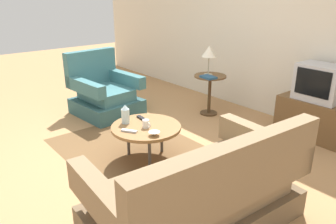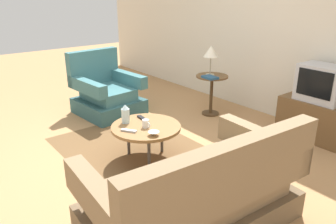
{
  "view_description": "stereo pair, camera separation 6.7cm",
  "coord_description": "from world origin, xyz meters",
  "px_view_note": "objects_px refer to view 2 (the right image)",
  "views": [
    {
      "loc": [
        2.93,
        -2.08,
        1.87
      ],
      "look_at": [
        0.2,
        0.16,
        0.55
      ],
      "focal_mm": 35.2,
      "sensor_mm": 36.0,
      "label": 1
    },
    {
      "loc": [
        2.97,
        -2.03,
        1.87
      ],
      "look_at": [
        0.2,
        0.16,
        0.55
      ],
      "focal_mm": 35.2,
      "sensor_mm": 36.0,
      "label": 2
    }
  ],
  "objects_px": {
    "coffee_table": "(146,128)",
    "vase": "(125,114)",
    "bowl": "(154,133)",
    "tv_remote_silver": "(129,131)",
    "mug": "(146,124)",
    "couch": "(196,197)",
    "side_table": "(212,87)",
    "tv_remote_dark": "(142,118)",
    "book": "(210,77)",
    "armchair": "(106,94)",
    "table_lamp": "(211,52)",
    "television": "(322,83)",
    "tv_stand": "(316,119)"
  },
  "relations": [
    {
      "from": "side_table",
      "to": "tv_stand",
      "type": "relative_size",
      "value": 0.69
    },
    {
      "from": "couch",
      "to": "book",
      "type": "height_order",
      "value": "couch"
    },
    {
      "from": "coffee_table",
      "to": "vase",
      "type": "xyz_separation_m",
      "value": [
        -0.21,
        -0.13,
        0.14
      ]
    },
    {
      "from": "vase",
      "to": "tv_remote_dark",
      "type": "distance_m",
      "value": 0.24
    },
    {
      "from": "armchair",
      "to": "coffee_table",
      "type": "relative_size",
      "value": 1.25
    },
    {
      "from": "bowl",
      "to": "book",
      "type": "distance_m",
      "value": 1.76
    },
    {
      "from": "television",
      "to": "book",
      "type": "xyz_separation_m",
      "value": [
        -1.38,
        -0.61,
        -0.1
      ]
    },
    {
      "from": "side_table",
      "to": "book",
      "type": "relative_size",
      "value": 2.6
    },
    {
      "from": "tv_remote_silver",
      "to": "vase",
      "type": "bearing_deg",
      "value": 123.4
    },
    {
      "from": "vase",
      "to": "television",
      "type": "bearing_deg",
      "value": 63.4
    },
    {
      "from": "tv_remote_dark",
      "to": "tv_remote_silver",
      "type": "xyz_separation_m",
      "value": [
        0.23,
        -0.32,
        0.0
      ]
    },
    {
      "from": "television",
      "to": "tv_remote_dark",
      "type": "xyz_separation_m",
      "value": [
        -1.11,
        -2.02,
        -0.32
      ]
    },
    {
      "from": "armchair",
      "to": "book",
      "type": "relative_size",
      "value": 4.11
    },
    {
      "from": "tv_remote_dark",
      "to": "tv_remote_silver",
      "type": "bearing_deg",
      "value": -48.38
    },
    {
      "from": "couch",
      "to": "vase",
      "type": "height_order",
      "value": "couch"
    },
    {
      "from": "television",
      "to": "vase",
      "type": "height_order",
      "value": "television"
    },
    {
      "from": "table_lamp",
      "to": "mug",
      "type": "distance_m",
      "value": 1.85
    },
    {
      "from": "vase",
      "to": "book",
      "type": "bearing_deg",
      "value": 99.19
    },
    {
      "from": "side_table",
      "to": "table_lamp",
      "type": "relative_size",
      "value": 1.39
    },
    {
      "from": "table_lamp",
      "to": "tv_remote_silver",
      "type": "distance_m",
      "value": 2.04
    },
    {
      "from": "bowl",
      "to": "tv_remote_silver",
      "type": "relative_size",
      "value": 0.7
    },
    {
      "from": "side_table",
      "to": "tv_stand",
      "type": "distance_m",
      "value": 1.56
    },
    {
      "from": "couch",
      "to": "television",
      "type": "distance_m",
      "value": 2.52
    },
    {
      "from": "couch",
      "to": "tv_remote_silver",
      "type": "bearing_deg",
      "value": 88.04
    },
    {
      "from": "armchair",
      "to": "tv_remote_silver",
      "type": "height_order",
      "value": "armchair"
    },
    {
      "from": "bowl",
      "to": "armchair",
      "type": "bearing_deg",
      "value": 166.34
    },
    {
      "from": "coffee_table",
      "to": "tv_remote_silver",
      "type": "relative_size",
      "value": 4.53
    },
    {
      "from": "tv_remote_dark",
      "to": "coffee_table",
      "type": "bearing_deg",
      "value": -15.58
    },
    {
      "from": "mug",
      "to": "couch",
      "type": "bearing_deg",
      "value": -15.57
    },
    {
      "from": "table_lamp",
      "to": "mug",
      "type": "xyz_separation_m",
      "value": [
        0.65,
        -1.65,
        -0.52
      ]
    },
    {
      "from": "bowl",
      "to": "book",
      "type": "relative_size",
      "value": 0.5
    },
    {
      "from": "table_lamp",
      "to": "mug",
      "type": "height_order",
      "value": "table_lamp"
    },
    {
      "from": "coffee_table",
      "to": "table_lamp",
      "type": "distance_m",
      "value": 1.83
    },
    {
      "from": "coffee_table",
      "to": "side_table",
      "type": "xyz_separation_m",
      "value": [
        -0.58,
        1.64,
        0.06
      ]
    },
    {
      "from": "mug",
      "to": "tv_remote_silver",
      "type": "distance_m",
      "value": 0.21
    },
    {
      "from": "tv_stand",
      "to": "book",
      "type": "xyz_separation_m",
      "value": [
        -1.38,
        -0.6,
        0.39
      ]
    },
    {
      "from": "armchair",
      "to": "couch",
      "type": "height_order",
      "value": "armchair"
    },
    {
      "from": "side_table",
      "to": "television",
      "type": "distance_m",
      "value": 1.58
    },
    {
      "from": "side_table",
      "to": "bowl",
      "type": "height_order",
      "value": "side_table"
    },
    {
      "from": "armchair",
      "to": "side_table",
      "type": "relative_size",
      "value": 1.58
    },
    {
      "from": "table_lamp",
      "to": "book",
      "type": "bearing_deg",
      "value": -44.9
    },
    {
      "from": "mug",
      "to": "bowl",
      "type": "distance_m",
      "value": 0.23
    },
    {
      "from": "armchair",
      "to": "table_lamp",
      "type": "height_order",
      "value": "table_lamp"
    },
    {
      "from": "bowl",
      "to": "side_table",
      "type": "bearing_deg",
      "value": 116.28
    },
    {
      "from": "side_table",
      "to": "mug",
      "type": "distance_m",
      "value": 1.78
    },
    {
      "from": "tv_stand",
      "to": "table_lamp",
      "type": "relative_size",
      "value": 2.03
    },
    {
      "from": "tv_stand",
      "to": "mug",
      "type": "height_order",
      "value": "tv_stand"
    },
    {
      "from": "armchair",
      "to": "table_lamp",
      "type": "relative_size",
      "value": 2.2
    },
    {
      "from": "table_lamp",
      "to": "tv_remote_silver",
      "type": "relative_size",
      "value": 2.58
    },
    {
      "from": "coffee_table",
      "to": "bowl",
      "type": "bearing_deg",
      "value": -17.88
    }
  ]
}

